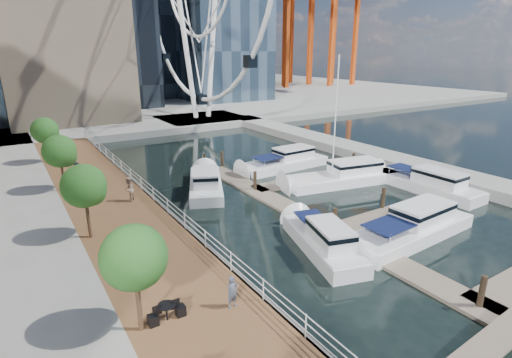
{
  "coord_description": "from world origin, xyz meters",
  "views": [
    {
      "loc": [
        -14.78,
        -9.96,
        11.84
      ],
      "look_at": [
        -0.06,
        13.06,
        3.0
      ],
      "focal_mm": 28.0,
      "sensor_mm": 36.0,
      "label": 1
    }
  ],
  "objects": [
    {
      "name": "port_cranes",
      "position": [
        67.67,
        95.67,
        20.0
      ],
      "size": [
        40.0,
        52.0,
        38.0
      ],
      "color": "#D84C14",
      "rests_on": "ground"
    },
    {
      "name": "yacht_foreground",
      "position": [
        6.64,
        4.71,
        0.0
      ],
      "size": [
        11.38,
        3.56,
        2.15
      ],
      "primitive_type": null,
      "rotation": [
        0.0,
        0.0,
        1.62
      ],
      "color": "white",
      "rests_on": "ground"
    },
    {
      "name": "seawall",
      "position": [
        -6.0,
        15.0,
        0.5
      ],
      "size": [
        0.25,
        60.0,
        1.0
      ],
      "primitive_type": "cube",
      "color": "#595954",
      "rests_on": "ground"
    },
    {
      "name": "pedestrian_near",
      "position": [
        -7.53,
        3.3,
        1.76
      ],
      "size": [
        0.6,
        0.43,
        1.51
      ],
      "primitive_type": "imported",
      "rotation": [
        0.0,
        0.0,
        0.14
      ],
      "color": "#434A59",
      "rests_on": "boardwalk"
    },
    {
      "name": "moored_yachts",
      "position": [
        9.56,
        13.47,
        0.0
      ],
      "size": [
        21.02,
        36.25,
        11.5
      ],
      "color": "white",
      "rests_on": "ground"
    },
    {
      "name": "pedestrian_far",
      "position": [
        -9.8,
        28.26,
        1.75
      ],
      "size": [
        0.96,
        0.69,
        1.51
      ],
      "primitive_type": "imported",
      "rotation": [
        0.0,
        0.0,
        2.74
      ],
      "color": "#333940",
      "rests_on": "boardwalk"
    },
    {
      "name": "boardwalk",
      "position": [
        -9.0,
        15.0,
        0.5
      ],
      "size": [
        6.0,
        60.0,
        1.0
      ],
      "primitive_type": "cube",
      "color": "brown",
      "rests_on": "ground"
    },
    {
      "name": "street_trees",
      "position": [
        -11.4,
        14.0,
        4.29
      ],
      "size": [
        2.6,
        42.6,
        4.6
      ],
      "color": "#3F2B1C",
      "rests_on": "ground"
    },
    {
      "name": "pedestrian_mid",
      "position": [
        -7.67,
        18.77,
        1.95
      ],
      "size": [
        1.1,
        1.16,
        1.89
      ],
      "primitive_type": "imported",
      "rotation": [
        0.0,
        0.0,
        -2.16
      ],
      "color": "gray",
      "rests_on": "boardwalk"
    },
    {
      "name": "floating_docks",
      "position": [
        7.97,
        9.98,
        0.49
      ],
      "size": [
        16.0,
        34.0,
        2.6
      ],
      "color": "#6D6051",
      "rests_on": "ground"
    },
    {
      "name": "ground",
      "position": [
        0.0,
        0.0,
        0.0
      ],
      "size": [
        520.0,
        520.0,
        0.0
      ],
      "primitive_type": "plane",
      "color": "black",
      "rests_on": "ground"
    },
    {
      "name": "railing",
      "position": [
        -6.1,
        15.0,
        1.52
      ],
      "size": [
        0.1,
        60.0,
        1.05
      ],
      "primitive_type": null,
      "color": "white",
      "rests_on": "boardwalk"
    },
    {
      "name": "breakwater",
      "position": [
        20.0,
        20.0,
        0.5
      ],
      "size": [
        4.0,
        60.0,
        1.0
      ],
      "primitive_type": "cube",
      "color": "gray",
      "rests_on": "ground"
    },
    {
      "name": "land_far",
      "position": [
        0.0,
        102.0,
        0.5
      ],
      "size": [
        200.0,
        114.0,
        1.0
      ],
      "primitive_type": "cube",
      "color": "gray",
      "rests_on": "ground"
    },
    {
      "name": "pier",
      "position": [
        14.0,
        52.0,
        0.5
      ],
      "size": [
        14.0,
        12.0,
        1.0
      ],
      "primitive_type": "cube",
      "color": "gray",
      "rests_on": "ground"
    }
  ]
}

